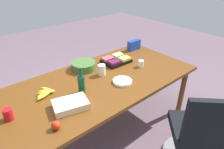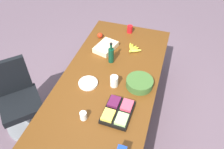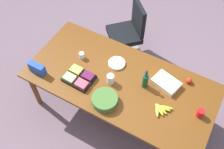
{
  "view_description": "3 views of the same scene",
  "coord_description": "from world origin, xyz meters",
  "px_view_note": "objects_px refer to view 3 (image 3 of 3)",
  "views": [
    {
      "loc": [
        1.18,
        1.6,
        1.96
      ],
      "look_at": [
        -0.12,
        0.08,
        0.82
      ],
      "focal_mm": 31.78,
      "sensor_mm": 36.0,
      "label": 1
    },
    {
      "loc": [
        -1.79,
        -0.59,
        2.65
      ],
      "look_at": [
        -0.03,
        -0.04,
        0.85
      ],
      "focal_mm": 36.2,
      "sensor_mm": 36.0,
      "label": 2
    },
    {
      "loc": [
        0.81,
        -1.67,
        3.42
      ],
      "look_at": [
        -0.12,
        -0.01,
        0.81
      ],
      "focal_mm": 41.91,
      "sensor_mm": 36.0,
      "label": 3
    }
  ],
  "objects_px": {
    "chip_bag_blue": "(37,68)",
    "mayo_jar": "(110,79)",
    "wine_bottle": "(145,81)",
    "red_solo_cup": "(200,113)",
    "office_chair": "(127,36)",
    "paper_plate_stack": "(117,63)",
    "salad_bowl": "(105,100)",
    "apple_red": "(189,81)",
    "conference_table": "(120,83)",
    "banana_bunch": "(161,109)",
    "sheet_cake": "(166,83)",
    "paper_cup": "(82,55)",
    "fruit_platter": "(79,78)"
  },
  "relations": [
    {
      "from": "chip_bag_blue",
      "to": "mayo_jar",
      "type": "bearing_deg",
      "value": 19.58
    },
    {
      "from": "wine_bottle",
      "to": "salad_bowl",
      "type": "bearing_deg",
      "value": -125.35
    },
    {
      "from": "paper_plate_stack",
      "to": "mayo_jar",
      "type": "xyz_separation_m",
      "value": [
        0.07,
        -0.29,
        0.05
      ]
    },
    {
      "from": "office_chair",
      "to": "chip_bag_blue",
      "type": "bearing_deg",
      "value": -110.71
    },
    {
      "from": "mayo_jar",
      "to": "red_solo_cup",
      "type": "distance_m",
      "value": 1.11
    },
    {
      "from": "office_chair",
      "to": "sheet_cake",
      "type": "distance_m",
      "value": 1.32
    },
    {
      "from": "banana_bunch",
      "to": "salad_bowl",
      "type": "xyz_separation_m",
      "value": [
        -0.62,
        -0.22,
        0.02
      ]
    },
    {
      "from": "paper_plate_stack",
      "to": "paper_cup",
      "type": "xyz_separation_m",
      "value": [
        -0.45,
        -0.13,
        0.03
      ]
    },
    {
      "from": "wine_bottle",
      "to": "fruit_platter",
      "type": "xyz_separation_m",
      "value": [
        -0.75,
        -0.31,
        -0.08
      ]
    },
    {
      "from": "conference_table",
      "to": "red_solo_cup",
      "type": "bearing_deg",
      "value": 0.67
    },
    {
      "from": "wine_bottle",
      "to": "mayo_jar",
      "type": "relative_size",
      "value": 2.11
    },
    {
      "from": "sheet_cake",
      "to": "banana_bunch",
      "type": "bearing_deg",
      "value": -75.83
    },
    {
      "from": "chip_bag_blue",
      "to": "mayo_jar",
      "type": "distance_m",
      "value": 0.93
    },
    {
      "from": "conference_table",
      "to": "banana_bunch",
      "type": "height_order",
      "value": "banana_bunch"
    },
    {
      "from": "office_chair",
      "to": "conference_table",
      "type": "bearing_deg",
      "value": -67.76
    },
    {
      "from": "office_chair",
      "to": "fruit_platter",
      "type": "bearing_deg",
      "value": -91.43
    },
    {
      "from": "office_chair",
      "to": "chip_bag_blue",
      "type": "xyz_separation_m",
      "value": [
        -0.55,
        -1.44,
        0.45
      ]
    },
    {
      "from": "conference_table",
      "to": "red_solo_cup",
      "type": "xyz_separation_m",
      "value": [
        1.01,
        0.01,
        0.12
      ]
    },
    {
      "from": "banana_bunch",
      "to": "paper_cup",
      "type": "relative_size",
      "value": 2.44
    },
    {
      "from": "paper_cup",
      "to": "fruit_platter",
      "type": "distance_m",
      "value": 0.35
    },
    {
      "from": "fruit_platter",
      "to": "salad_bowl",
      "type": "xyz_separation_m",
      "value": [
        0.44,
        -0.13,
        0.01
      ]
    },
    {
      "from": "mayo_jar",
      "to": "sheet_cake",
      "type": "distance_m",
      "value": 0.68
    },
    {
      "from": "paper_cup",
      "to": "red_solo_cup",
      "type": "xyz_separation_m",
      "value": [
        1.63,
        -0.06,
        0.01
      ]
    },
    {
      "from": "conference_table",
      "to": "banana_bunch",
      "type": "xyz_separation_m",
      "value": [
        0.6,
        -0.14,
        0.09
      ]
    },
    {
      "from": "office_chair",
      "to": "paper_plate_stack",
      "type": "xyz_separation_m",
      "value": [
        0.26,
        -0.84,
        0.39
      ]
    },
    {
      "from": "conference_table",
      "to": "sheet_cake",
      "type": "xyz_separation_m",
      "value": [
        0.51,
        0.22,
        0.1
      ]
    },
    {
      "from": "paper_plate_stack",
      "to": "chip_bag_blue",
      "type": "height_order",
      "value": "chip_bag_blue"
    },
    {
      "from": "office_chair",
      "to": "apple_red",
      "type": "distance_m",
      "value": 1.41
    },
    {
      "from": "paper_plate_stack",
      "to": "apple_red",
      "type": "height_order",
      "value": "apple_red"
    },
    {
      "from": "office_chair",
      "to": "paper_cup",
      "type": "bearing_deg",
      "value": -101.16
    },
    {
      "from": "fruit_platter",
      "to": "apple_red",
      "type": "bearing_deg",
      "value": 27.2
    },
    {
      "from": "conference_table",
      "to": "fruit_platter",
      "type": "distance_m",
      "value": 0.53
    },
    {
      "from": "apple_red",
      "to": "salad_bowl",
      "type": "xyz_separation_m",
      "value": [
        -0.76,
        -0.75,
        0.01
      ]
    },
    {
      "from": "conference_table",
      "to": "apple_red",
      "type": "height_order",
      "value": "apple_red"
    },
    {
      "from": "salad_bowl",
      "to": "wine_bottle",
      "type": "bearing_deg",
      "value": 54.65
    },
    {
      "from": "apple_red",
      "to": "paper_cup",
      "type": "distance_m",
      "value": 1.4
    },
    {
      "from": "salad_bowl",
      "to": "apple_red",
      "type": "bearing_deg",
      "value": 44.37
    },
    {
      "from": "red_solo_cup",
      "to": "salad_bowl",
      "type": "relative_size",
      "value": 0.36
    },
    {
      "from": "chip_bag_blue",
      "to": "mayo_jar",
      "type": "height_order",
      "value": "chip_bag_blue"
    },
    {
      "from": "paper_plate_stack",
      "to": "wine_bottle",
      "type": "distance_m",
      "value": 0.49
    },
    {
      "from": "chip_bag_blue",
      "to": "office_chair",
      "type": "bearing_deg",
      "value": 69.29
    },
    {
      "from": "wine_bottle",
      "to": "red_solo_cup",
      "type": "relative_size",
      "value": 2.59
    },
    {
      "from": "red_solo_cup",
      "to": "paper_plate_stack",
      "type": "bearing_deg",
      "value": 170.53
    },
    {
      "from": "chip_bag_blue",
      "to": "paper_plate_stack",
      "type": "bearing_deg",
      "value": 36.76
    },
    {
      "from": "banana_bunch",
      "to": "apple_red",
      "type": "relative_size",
      "value": 2.89
    },
    {
      "from": "chip_bag_blue",
      "to": "conference_table",
      "type": "bearing_deg",
      "value": 22.1
    },
    {
      "from": "apple_red",
      "to": "fruit_platter",
      "type": "bearing_deg",
      "value": -152.8
    },
    {
      "from": "sheet_cake",
      "to": "fruit_platter",
      "type": "bearing_deg",
      "value": -154.99
    },
    {
      "from": "paper_cup",
      "to": "mayo_jar",
      "type": "relative_size",
      "value": 0.66
    },
    {
      "from": "banana_bunch",
      "to": "chip_bag_blue",
      "type": "height_order",
      "value": "chip_bag_blue"
    }
  ]
}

